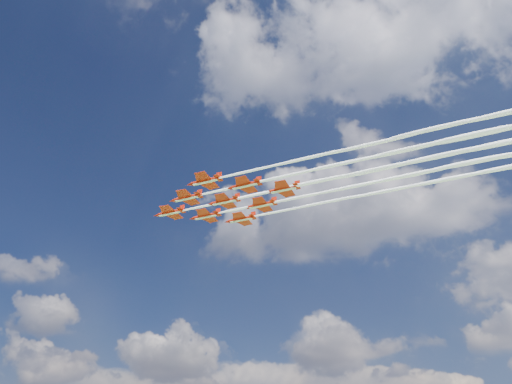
% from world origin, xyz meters
% --- Properties ---
extents(jet_lead, '(143.41, 10.53, 3.06)m').
position_xyz_m(jet_lead, '(50.92, -4.56, 87.83)').
color(jet_lead, red).
extents(jet_row2_port, '(143.41, 10.53, 3.06)m').
position_xyz_m(jet_row2_port, '(61.33, -11.82, 87.83)').
color(jet_row2_port, red).
extents(jet_row2_starb, '(143.41, 10.53, 3.06)m').
position_xyz_m(jet_row2_starb, '(61.69, 2.15, 87.83)').
color(jet_row2_starb, red).
extents(jet_row3_port, '(143.41, 10.53, 3.06)m').
position_xyz_m(jet_row3_port, '(71.74, -19.08, 87.83)').
color(jet_row3_port, red).
extents(jet_row3_centre, '(143.41, 10.53, 3.06)m').
position_xyz_m(jet_row3_centre, '(72.10, -5.10, 87.83)').
color(jet_row3_centre, red).
extents(jet_row3_starb, '(143.41, 10.53, 3.06)m').
position_xyz_m(jet_row3_starb, '(72.46, 8.87, 87.83)').
color(jet_row3_starb, red).
extents(jet_row4_port, '(143.41, 10.53, 3.06)m').
position_xyz_m(jet_row4_port, '(82.51, -12.36, 87.83)').
color(jet_row4_port, red).
extents(jet_row4_starb, '(143.41, 10.53, 3.06)m').
position_xyz_m(jet_row4_starb, '(82.87, 1.61, 87.83)').
color(jet_row4_starb, red).
extents(jet_tail, '(143.41, 10.53, 3.06)m').
position_xyz_m(jet_tail, '(93.28, -5.65, 87.83)').
color(jet_tail, red).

